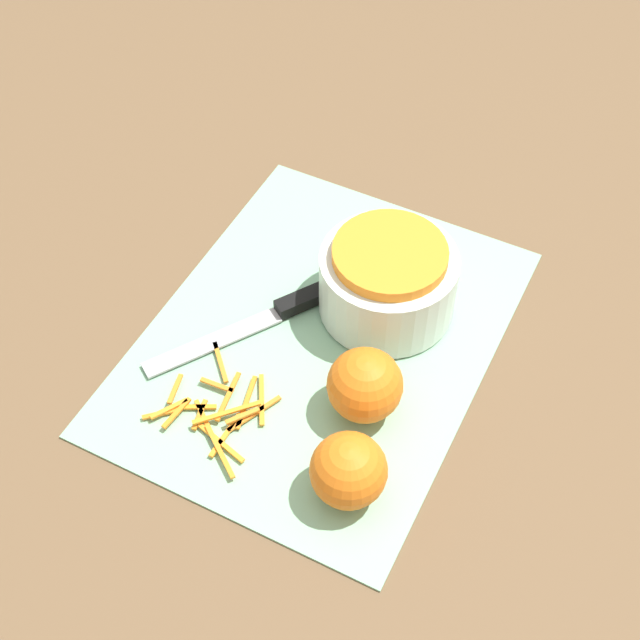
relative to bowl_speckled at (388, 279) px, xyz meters
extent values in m
plane|color=brown|center=(0.08, -0.05, -0.05)|extent=(4.00, 4.00, 0.00)
cube|color=#84B793|center=(0.08, -0.05, -0.05)|extent=(0.48, 0.37, 0.01)
cylinder|color=silver|center=(0.00, 0.00, -0.01)|extent=(0.15, 0.15, 0.08)
cylinder|color=orange|center=(0.00, 0.00, 0.04)|extent=(0.13, 0.13, 0.02)
cube|color=black|center=(0.03, -0.08, -0.04)|extent=(0.08, 0.06, 0.02)
cube|color=#B2B2B7|center=(0.14, -0.15, -0.04)|extent=(0.15, 0.11, 0.00)
sphere|color=orange|center=(0.14, 0.04, -0.01)|extent=(0.08, 0.08, 0.08)
sphere|color=orange|center=(0.23, 0.06, -0.01)|extent=(0.08, 0.08, 0.08)
cube|color=orange|center=(0.19, -0.08, -0.04)|extent=(0.07, 0.02, 0.00)
cube|color=orange|center=(0.26, -0.07, -0.04)|extent=(0.04, 0.06, 0.00)
cube|color=orange|center=(0.24, -0.14, -0.04)|extent=(0.04, 0.03, 0.00)
cube|color=orange|center=(0.23, -0.10, -0.04)|extent=(0.04, 0.05, 0.00)
cube|color=orange|center=(0.24, -0.08, -0.04)|extent=(0.02, 0.07, 0.00)
cube|color=orange|center=(0.21, -0.09, -0.04)|extent=(0.06, 0.05, 0.00)
cube|color=orange|center=(0.22, -0.12, -0.04)|extent=(0.02, 0.03, 0.00)
cube|color=orange|center=(0.19, -0.11, -0.04)|extent=(0.01, 0.04, 0.00)
cube|color=orange|center=(0.24, -0.15, -0.04)|extent=(0.03, 0.03, 0.00)
cube|color=orange|center=(0.19, -0.10, -0.04)|extent=(0.06, 0.02, 0.00)
cube|color=orange|center=(0.23, -0.11, -0.04)|extent=(0.04, 0.01, 0.00)
cube|color=orange|center=(0.21, -0.15, -0.04)|extent=(0.04, 0.01, 0.00)
cube|color=orange|center=(0.21, -0.07, -0.04)|extent=(0.03, 0.03, 0.00)
cube|color=orange|center=(0.24, -0.08, -0.04)|extent=(0.06, 0.01, 0.00)
cube|color=orange|center=(0.18, -0.06, -0.04)|extent=(0.06, 0.04, 0.00)
cube|color=orange|center=(0.24, -0.13, -0.04)|extent=(0.04, 0.01, 0.00)
cube|color=orange|center=(0.20, -0.06, -0.04)|extent=(0.06, 0.03, 0.00)
cube|color=orange|center=(0.16, -0.13, -0.04)|extent=(0.04, 0.04, 0.00)
camera|label=1|loc=(0.63, 0.23, 0.74)|focal=50.00mm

